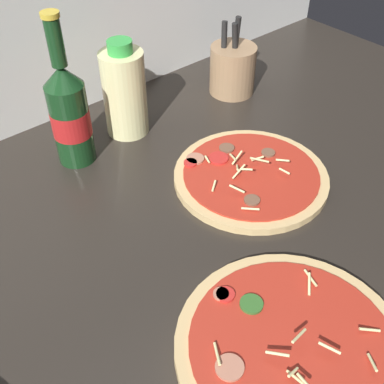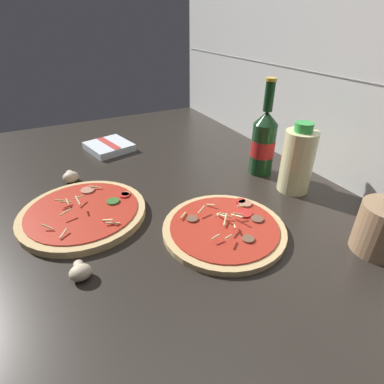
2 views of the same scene
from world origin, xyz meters
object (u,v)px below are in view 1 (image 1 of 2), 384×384
at_px(pizza_near, 292,348).
at_px(pizza_far, 250,176).
at_px(oil_bottle, 125,92).
at_px(utensil_crock, 233,69).
at_px(beer_bottle, 69,113).

distance_m(pizza_near, pizza_far, 0.33).
distance_m(pizza_far, oil_bottle, 0.29).
bearing_deg(pizza_far, utensil_crock, 51.89).
relative_size(pizza_far, beer_bottle, 0.99).
xyz_separation_m(pizza_far, utensil_crock, (0.19, 0.24, 0.05)).
bearing_deg(beer_bottle, pizza_near, -90.52).
bearing_deg(beer_bottle, oil_bottle, 6.28).
xyz_separation_m(beer_bottle, oil_bottle, (0.12, 0.01, -0.01)).
xyz_separation_m(pizza_far, oil_bottle, (-0.07, 0.27, 0.08)).
height_order(pizza_near, utensil_crock, utensil_crock).
bearing_deg(utensil_crock, beer_bottle, 178.41).
xyz_separation_m(pizza_near, utensil_crock, (0.39, 0.51, 0.04)).
height_order(pizza_far, beer_bottle, beer_bottle).
distance_m(pizza_near, utensil_crock, 0.64).
relative_size(pizza_near, beer_bottle, 1.07).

